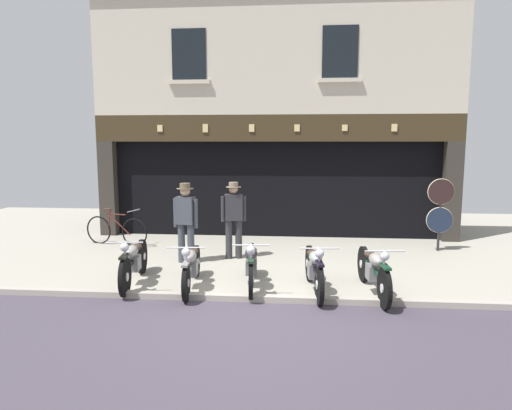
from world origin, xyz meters
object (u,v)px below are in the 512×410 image
at_px(motorcycle_right, 373,270).
at_px(advert_board_near, 216,174).
at_px(motorcycle_center, 251,264).
at_px(tyre_sign_pole, 440,207).
at_px(motorcycle_center_right, 314,268).
at_px(motorcycle_center_left, 191,266).
at_px(motorcycle_left, 134,261).
at_px(salesman_left, 186,219).
at_px(shopkeeper_center, 234,216).
at_px(leaning_bicycle, 116,230).

height_order(motorcycle_right, advert_board_near, advert_board_near).
xyz_separation_m(motorcycle_center, tyre_sign_pole, (4.19, 3.15, 0.64)).
relative_size(motorcycle_center_right, advert_board_near, 2.14).
bearing_deg(motorcycle_center_left, motorcycle_center_right, 174.14).
bearing_deg(motorcycle_left, motorcycle_center_left, 165.37).
xyz_separation_m(salesman_left, shopkeeper_center, (0.97, 0.46, -0.01)).
distance_m(salesman_left, tyre_sign_pole, 5.97).
bearing_deg(motorcycle_right, salesman_left, -30.40).
distance_m(motorcycle_right, advert_board_near, 6.11).
height_order(motorcycle_left, salesman_left, salesman_left).
distance_m(motorcycle_center, salesman_left, 2.28).
xyz_separation_m(motorcycle_center_right, advert_board_near, (-2.56, 4.76, 1.28)).
bearing_deg(motorcycle_left, motorcycle_right, 170.25).
bearing_deg(motorcycle_center_left, shopkeeper_center, -107.54).
bearing_deg(motorcycle_left, shopkeeper_center, -134.84).
distance_m(motorcycle_center_left, motorcycle_right, 3.17).
relative_size(salesman_left, tyre_sign_pole, 0.99).
bearing_deg(motorcycle_right, leaning_bicycle, -34.13).
bearing_deg(motorcycle_center_right, motorcycle_left, -8.05).
bearing_deg(motorcycle_center, motorcycle_center_left, 3.28).
bearing_deg(leaning_bicycle, motorcycle_left, 41.45).
xyz_separation_m(shopkeeper_center, leaning_bicycle, (-3.16, 1.07, -0.57)).
distance_m(motorcycle_center_left, salesman_left, 1.88).
xyz_separation_m(shopkeeper_center, tyre_sign_pole, (4.78, 1.13, 0.11)).
height_order(motorcycle_center_left, tyre_sign_pole, tyre_sign_pole).
height_order(motorcycle_center, shopkeeper_center, shopkeeper_center).
bearing_deg(motorcycle_center_right, advert_board_near, -67.12).
relative_size(advert_board_near, leaning_bicycle, 0.53).
height_order(motorcycle_center, advert_board_near, advert_board_near).
bearing_deg(motorcycle_center, leaning_bicycle, -44.67).
relative_size(salesman_left, leaning_bicycle, 0.98).
relative_size(motorcycle_left, motorcycle_center, 1.05).
distance_m(motorcycle_left, leaning_bicycle, 3.49).
xyz_separation_m(motorcycle_center_right, salesman_left, (-2.68, 1.73, 0.53)).
relative_size(motorcycle_left, tyre_sign_pole, 1.19).
bearing_deg(salesman_left, tyre_sign_pole, -153.35).
height_order(advert_board_near, leaning_bicycle, advert_board_near).
distance_m(motorcycle_right, salesman_left, 4.12).
relative_size(salesman_left, shopkeeper_center, 1.01).
xyz_separation_m(salesman_left, advert_board_near, (0.12, 3.03, 0.75)).
height_order(motorcycle_left, tyre_sign_pole, tyre_sign_pole).
bearing_deg(motorcycle_left, advert_board_near, -106.10).
bearing_deg(motorcycle_right, motorcycle_center, -10.07).
bearing_deg(shopkeeper_center, motorcycle_center, 93.41).
bearing_deg(motorcycle_left, motorcycle_center, 173.05).
relative_size(motorcycle_left, motorcycle_center_left, 1.03).
relative_size(motorcycle_center_left, leaning_bicycle, 1.14).
bearing_deg(motorcycle_center, advert_board_near, -77.62).
bearing_deg(shopkeeper_center, advert_board_near, -84.53).
relative_size(motorcycle_left, advert_board_near, 2.23).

